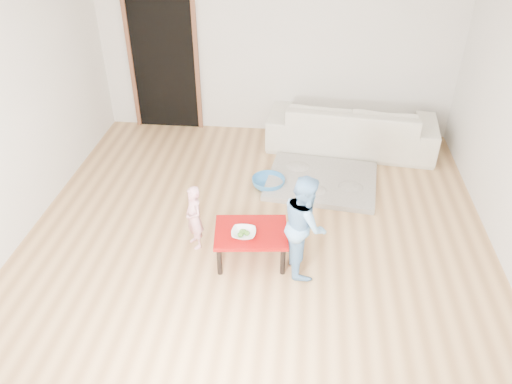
% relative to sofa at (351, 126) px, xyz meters
% --- Properties ---
extents(floor, '(5.00, 5.00, 0.01)m').
position_rel_sofa_xyz_m(floor, '(-1.10, -2.05, -0.33)').
color(floor, '#A17245').
rests_on(floor, ground).
extents(back_wall, '(5.00, 0.02, 2.60)m').
position_rel_sofa_xyz_m(back_wall, '(-1.10, 0.45, 0.97)').
color(back_wall, silver).
rests_on(back_wall, floor).
extents(left_wall, '(0.02, 5.00, 2.60)m').
position_rel_sofa_xyz_m(left_wall, '(-3.60, -2.05, 0.97)').
color(left_wall, silver).
rests_on(left_wall, floor).
extents(doorway, '(1.02, 0.08, 2.11)m').
position_rel_sofa_xyz_m(doorway, '(-2.70, 0.43, 0.69)').
color(doorway, brown).
rests_on(doorway, back_wall).
extents(sofa, '(2.35, 1.11, 0.66)m').
position_rel_sofa_xyz_m(sofa, '(0.00, 0.00, 0.00)').
color(sofa, beige).
rests_on(sofa, floor).
extents(cushion, '(0.47, 0.43, 0.11)m').
position_rel_sofa_xyz_m(cushion, '(-0.26, -0.21, 0.16)').
color(cushion, orange).
rests_on(cushion, sofa).
extents(red_table, '(0.77, 0.61, 0.36)m').
position_rel_sofa_xyz_m(red_table, '(-1.12, -2.51, -0.15)').
color(red_table, '#8E0707').
rests_on(red_table, floor).
extents(bowl, '(0.24, 0.24, 0.06)m').
position_rel_sofa_xyz_m(bowl, '(-1.18, -2.59, 0.06)').
color(bowl, white).
rests_on(bowl, red_table).
extents(broccoli, '(0.12, 0.12, 0.06)m').
position_rel_sofa_xyz_m(broccoli, '(-1.18, -2.59, 0.05)').
color(broccoli, '#2D5919').
rests_on(broccoli, red_table).
extents(child_pink, '(0.29, 0.31, 0.72)m').
position_rel_sofa_xyz_m(child_pink, '(-1.72, -2.35, 0.03)').
color(child_pink, pink).
rests_on(child_pink, floor).
extents(child_blue, '(0.49, 0.58, 1.06)m').
position_rel_sofa_xyz_m(child_blue, '(-0.60, -2.57, 0.20)').
color(child_blue, '#65ACE9').
rests_on(child_blue, floor).
extents(basin, '(0.41, 0.41, 0.13)m').
position_rel_sofa_xyz_m(basin, '(-1.05, -1.16, -0.27)').
color(basin, '#327DBE').
rests_on(basin, floor).
extents(blanket, '(1.45, 1.26, 0.07)m').
position_rel_sofa_xyz_m(blanket, '(-0.40, -1.00, -0.30)').
color(blanket, '#B1A89C').
rests_on(blanket, floor).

